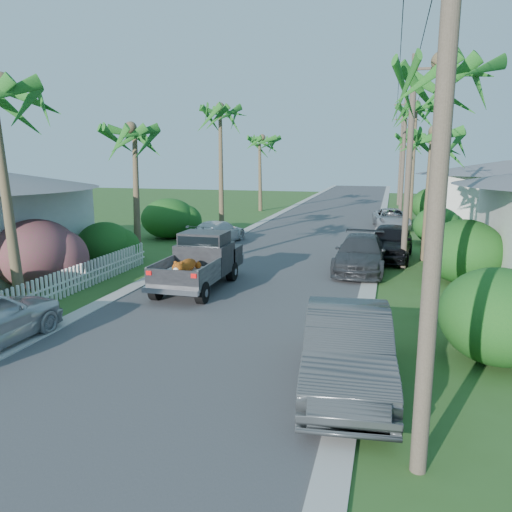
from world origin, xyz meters
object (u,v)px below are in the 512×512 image
(utility_pole_b, at_px, (409,163))
(palm_r_d, at_px, (412,136))
(parked_car_rm, at_px, (361,254))
(parked_car_rf, at_px, (390,242))
(utility_pole_d, at_px, (401,159))
(palm_l_d, at_px, (260,138))
(utility_pole_c, at_px, (403,160))
(pickup_truck, at_px, (202,260))
(parked_car_lf, at_px, (218,232))
(palm_r_c, at_px, (416,106))
(palm_r_a, at_px, (448,64))
(parked_car_rn, at_px, (347,350))
(house_right_far, at_px, (508,195))
(palm_r_b, at_px, (433,132))
(palm_l_b, at_px, (133,129))
(utility_pole_a, at_px, (439,178))
(palm_l_c, at_px, (220,108))
(parked_car_rd, at_px, (391,219))

(utility_pole_b, bearing_deg, palm_r_d, 88.09)
(parked_car_rm, distance_m, parked_car_rf, 3.21)
(utility_pole_d, bearing_deg, palm_l_d, -143.36)
(utility_pole_c, xyz_separation_m, utility_pole_d, (0.00, 15.00, 0.00))
(pickup_truck, bearing_deg, parked_car_rf, 46.20)
(parked_car_rm, height_order, parked_car_lf, parked_car_rm)
(pickup_truck, distance_m, utility_pole_c, 21.80)
(palm_r_c, xyz_separation_m, utility_pole_d, (-0.60, 17.00, -3.51))
(palm_r_a, distance_m, utility_pole_c, 22.19)
(palm_r_d, xyz_separation_m, utility_pole_c, (-0.90, -12.00, -2.14))
(palm_r_a, bearing_deg, parked_car_rn, -111.29)
(parked_car_rm, distance_m, parked_car_lf, 9.61)
(palm_r_d, bearing_deg, parked_car_rm, -95.50)
(palm_r_c, height_order, house_right_far, palm_r_c)
(parked_car_lf, distance_m, palm_r_a, 16.75)
(palm_r_b, bearing_deg, palm_l_d, 124.59)
(parked_car_rf, xyz_separation_m, parked_car_lf, (-9.47, 1.90, -0.19))
(palm_l_b, xyz_separation_m, palm_r_a, (13.10, -6.00, 1.28))
(palm_l_b, bearing_deg, parked_car_rm, 0.12)
(utility_pole_c, bearing_deg, palm_r_d, 85.71)
(parked_car_rm, height_order, utility_pole_a, utility_pole_a)
(pickup_truck, xyz_separation_m, palm_l_d, (-4.63, 26.17, 5.43))
(pickup_truck, xyz_separation_m, utility_pole_d, (7.47, 35.17, 3.59))
(parked_car_rm, relative_size, palm_r_b, 0.72)
(parked_car_rn, bearing_deg, utility_pole_d, 82.37)
(palm_l_b, distance_m, house_right_far, 27.06)
(palm_l_d, relative_size, palm_r_d, 0.96)
(palm_r_a, height_order, palm_r_d, palm_r_a)
(utility_pole_c, bearing_deg, palm_r_b, -85.60)
(palm_l_d, bearing_deg, parked_car_rn, -72.15)
(palm_r_d, bearing_deg, palm_l_d, -155.22)
(parked_car_rm, bearing_deg, utility_pole_c, 84.29)
(parked_car_lf, bearing_deg, parked_car_rf, 175.92)
(parked_car_rn, height_order, palm_r_b, palm_r_b)
(palm_l_c, bearing_deg, parked_car_rn, -64.36)
(palm_r_a, height_order, house_right_far, palm_r_a)
(utility_pole_d, bearing_deg, palm_r_d, -73.30)
(parked_car_rn, relative_size, parked_car_lf, 1.14)
(parked_car_rd, relative_size, palm_l_d, 0.62)
(parked_car_rd, xyz_separation_m, palm_r_d, (1.50, 14.32, 6.07))
(pickup_truck, xyz_separation_m, palm_r_b, (8.47, 7.17, 4.94))
(parked_car_lf, distance_m, palm_l_d, 18.17)
(palm_r_a, bearing_deg, parked_car_rf, 98.22)
(pickup_truck, relative_size, utility_pole_a, 0.57)
(pickup_truck, relative_size, parked_car_rn, 1.00)
(palm_r_d, bearing_deg, palm_r_a, -90.34)
(pickup_truck, bearing_deg, utility_pole_c, 69.67)
(pickup_truck, height_order, house_right_far, house_right_far)
(palm_r_d, bearing_deg, palm_l_c, -124.78)
(pickup_truck, bearing_deg, palm_r_b, 40.23)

